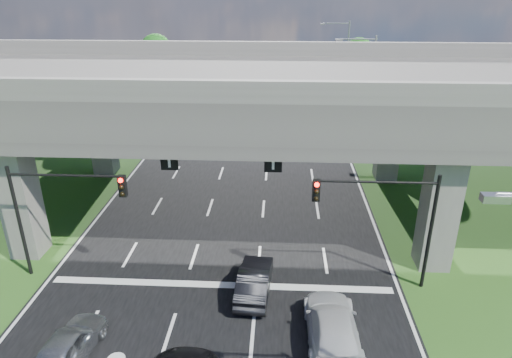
# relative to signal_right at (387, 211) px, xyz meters

# --- Properties ---
(ground) EXTENTS (160.00, 160.00, 0.00)m
(ground) POSITION_rel_signal_right_xyz_m (-7.82, -3.94, -4.19)
(ground) COLOR #284B18
(ground) RESTS_ON ground
(road) EXTENTS (18.00, 120.00, 0.03)m
(road) POSITION_rel_signal_right_xyz_m (-7.82, 6.06, -4.17)
(road) COLOR black
(road) RESTS_ON ground
(overpass) EXTENTS (80.00, 15.00, 10.00)m
(overpass) POSITION_rel_signal_right_xyz_m (-7.82, 8.06, 3.73)
(overpass) COLOR #3B3835
(overpass) RESTS_ON ground
(warehouse) EXTENTS (20.00, 10.00, 4.00)m
(warehouse) POSITION_rel_signal_right_xyz_m (-33.82, 31.06, -2.19)
(warehouse) COLOR #9E9E99
(warehouse) RESTS_ON ground
(signal_right) EXTENTS (5.76, 0.54, 6.00)m
(signal_right) POSITION_rel_signal_right_xyz_m (0.00, 0.00, 0.00)
(signal_right) COLOR black
(signal_right) RESTS_ON ground
(signal_left) EXTENTS (5.76, 0.54, 6.00)m
(signal_left) POSITION_rel_signal_right_xyz_m (-15.65, 0.00, 0.00)
(signal_left) COLOR black
(signal_left) RESTS_ON ground
(streetlight_far) EXTENTS (3.38, 0.25, 10.00)m
(streetlight_far) POSITION_rel_signal_right_xyz_m (2.27, 20.06, 1.66)
(streetlight_far) COLOR gray
(streetlight_far) RESTS_ON ground
(streetlight_beyond) EXTENTS (3.38, 0.25, 10.00)m
(streetlight_beyond) POSITION_rel_signal_right_xyz_m (2.27, 36.06, 1.66)
(streetlight_beyond) COLOR gray
(streetlight_beyond) RESTS_ON ground
(tree_left_near) EXTENTS (4.50, 4.50, 7.80)m
(tree_left_near) POSITION_rel_signal_right_xyz_m (-21.78, 22.06, 0.63)
(tree_left_near) COLOR black
(tree_left_near) RESTS_ON ground
(tree_left_mid) EXTENTS (3.91, 3.90, 6.76)m
(tree_left_mid) POSITION_rel_signal_right_xyz_m (-24.78, 30.06, -0.01)
(tree_left_mid) COLOR black
(tree_left_mid) RESTS_ON ground
(tree_left_far) EXTENTS (4.80, 4.80, 8.32)m
(tree_left_far) POSITION_rel_signal_right_xyz_m (-20.78, 38.06, 0.95)
(tree_left_far) COLOR black
(tree_left_far) RESTS_ON ground
(tree_right_near) EXTENTS (4.20, 4.20, 7.28)m
(tree_right_near) POSITION_rel_signal_right_xyz_m (5.22, 24.06, 0.31)
(tree_right_near) COLOR black
(tree_right_near) RESTS_ON ground
(tree_right_mid) EXTENTS (3.91, 3.90, 6.76)m
(tree_right_mid) POSITION_rel_signal_right_xyz_m (8.22, 32.06, -0.01)
(tree_right_mid) COLOR black
(tree_right_mid) RESTS_ON ground
(tree_right_far) EXTENTS (4.50, 4.50, 7.80)m
(tree_right_far) POSITION_rel_signal_right_xyz_m (4.22, 40.06, 0.63)
(tree_right_far) COLOR black
(tree_right_far) RESTS_ON ground
(car_silver) EXTENTS (2.15, 4.27, 1.40)m
(car_silver) POSITION_rel_signal_right_xyz_m (-13.22, -5.65, -3.46)
(car_silver) COLOR #96989D
(car_silver) RESTS_ON road
(car_dark) EXTENTS (1.74, 4.34, 1.40)m
(car_dark) POSITION_rel_signal_right_xyz_m (-6.11, -0.94, -3.46)
(car_dark) COLOR black
(car_dark) RESTS_ON road
(car_white) EXTENTS (2.24, 5.30, 1.53)m
(car_white) POSITION_rel_signal_right_xyz_m (-2.70, -4.10, -3.39)
(car_white) COLOR silver
(car_white) RESTS_ON road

